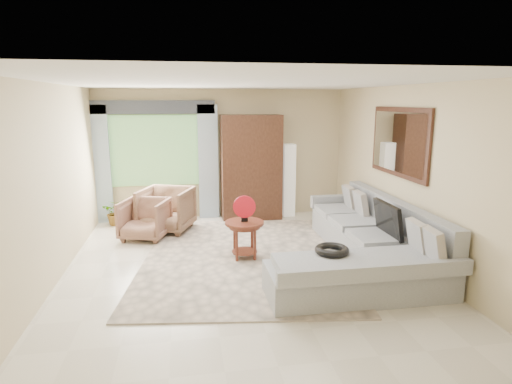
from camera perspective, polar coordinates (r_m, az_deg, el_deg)
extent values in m
plane|color=silver|center=(6.25, -1.75, -10.21)|extent=(6.00, 6.00, 0.00)
cube|color=#C5B19C|center=(6.68, -1.61, -8.62)|extent=(3.51, 4.36, 0.02)
cube|color=#A7ABB0|center=(7.16, 13.82, -5.93)|extent=(0.90, 2.40, 0.40)
cube|color=#A7ABB0|center=(5.52, 13.66, -11.43)|extent=(2.30, 0.80, 0.40)
cube|color=#A7ABB0|center=(6.84, 18.03, -3.10)|extent=(0.20, 3.20, 0.50)
cube|color=#A7ABB0|center=(8.22, 10.42, -1.20)|extent=(0.90, 0.16, 0.22)
cube|color=#A7ABB0|center=(5.03, 15.86, -10.33)|extent=(2.30, 0.10, 0.18)
cube|color=black|center=(6.37, 17.19, -3.49)|extent=(0.14, 0.74, 0.48)
torus|color=black|center=(5.46, 10.09, -7.62)|extent=(0.43, 0.43, 0.09)
cylinder|color=#4D1C14|center=(6.46, -1.55, -4.13)|extent=(0.59, 0.59, 0.04)
cylinder|color=#4D1C14|center=(6.55, -1.54, -6.68)|extent=(0.39, 0.39, 0.53)
cylinder|color=red|center=(6.39, -1.56, -1.98)|extent=(0.34, 0.08, 0.34)
imported|color=#835A47|center=(7.70, -14.60, -3.51)|extent=(0.95, 0.96, 0.70)
imported|color=#8F644E|center=(8.04, -11.87, -2.31)|extent=(1.13, 1.14, 0.81)
imported|color=#999999|center=(8.73, -18.17, -2.58)|extent=(0.54, 0.50, 0.50)
cube|color=black|center=(8.65, -0.67, 3.30)|extent=(1.20, 0.55, 2.10)
cube|color=silver|center=(8.92, 4.36, 1.58)|extent=(0.24, 0.24, 1.50)
cube|color=#669E59|center=(8.77, -13.35, 5.40)|extent=(1.80, 0.04, 1.40)
cube|color=#9EB7CC|center=(8.84, -20.11, 3.41)|extent=(0.40, 0.08, 2.30)
cube|color=#9EB7CC|center=(8.71, -6.38, 3.95)|extent=(0.40, 0.08, 2.30)
cube|color=#1E232D|center=(8.65, -13.65, 10.95)|extent=(2.40, 0.12, 0.26)
cube|color=black|center=(6.92, 18.55, 6.32)|extent=(0.04, 1.70, 1.05)
cube|color=white|center=(6.91, 18.37, 6.33)|extent=(0.02, 1.54, 0.90)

